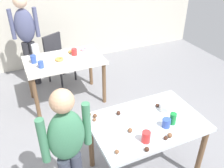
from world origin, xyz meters
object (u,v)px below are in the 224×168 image
(person_adult_far, at_px, (26,33))
(mixing_bowl, at_px, (168,107))
(pitcher_far, at_px, (36,51))
(soda_can, at_px, (173,119))
(person_girl_near, at_px, (68,147))
(chair_far_table, at_px, (57,56))
(dining_table_near, at_px, (146,129))
(dining_table_far, at_px, (65,65))

(person_adult_far, bearing_deg, mixing_bowl, -65.73)
(person_adult_far, xyz_separation_m, pitcher_far, (0.05, -0.54, -0.11))
(soda_can, bearing_deg, person_girl_near, 178.16)
(mixing_bowl, xyz_separation_m, pitcher_far, (-1.06, 1.93, 0.07))
(mixing_bowl, relative_size, soda_can, 1.41)
(chair_far_table, relative_size, pitcher_far, 4.08)
(chair_far_table, height_order, soda_can, soda_can)
(mixing_bowl, distance_m, soda_can, 0.21)
(mixing_bowl, xyz_separation_m, soda_can, (-0.09, -0.20, 0.02))
(person_adult_far, relative_size, pitcher_far, 7.51)
(chair_far_table, xyz_separation_m, mixing_bowl, (0.65, -2.43, 0.29))
(chair_far_table, relative_size, person_adult_far, 0.54)
(dining_table_near, xyz_separation_m, soda_can, (0.21, -0.13, 0.17))
(dining_table_far, bearing_deg, mixing_bowl, -67.82)
(dining_table_near, relative_size, chair_far_table, 1.31)
(person_girl_near, relative_size, person_adult_far, 0.88)
(chair_far_table, bearing_deg, pitcher_far, -129.76)
(dining_table_near, bearing_deg, mixing_bowl, 12.03)
(dining_table_near, bearing_deg, pitcher_far, 111.01)
(soda_can, relative_size, pitcher_far, 0.57)
(dining_table_far, xyz_separation_m, person_girl_near, (-0.45, -1.87, 0.19))
(chair_far_table, distance_m, mixing_bowl, 2.53)
(person_girl_near, distance_m, pitcher_far, 2.10)
(dining_table_near, height_order, soda_can, soda_can)
(chair_far_table, distance_m, person_adult_far, 0.66)
(soda_can, height_order, pitcher_far, pitcher_far)
(dining_table_near, height_order, person_girl_near, person_girl_near)
(dining_table_near, height_order, chair_far_table, chair_far_table)
(dining_table_far, bearing_deg, dining_table_near, -77.31)
(dining_table_far, distance_m, soda_can, 2.01)
(dining_table_far, relative_size, pitcher_far, 5.50)
(dining_table_far, height_order, mixing_bowl, mixing_bowl)
(chair_far_table, xyz_separation_m, person_girl_near, (-0.50, -2.59, 0.34))
(dining_table_far, distance_m, chair_far_table, 0.74)
(chair_far_table, distance_m, pitcher_far, 0.74)
(dining_table_near, height_order, pitcher_far, pitcher_far)
(dining_table_far, xyz_separation_m, mixing_bowl, (0.70, -1.71, 0.15))
(mixing_bowl, bearing_deg, person_girl_near, -171.98)
(dining_table_near, bearing_deg, soda_can, -32.01)
(person_adult_far, height_order, pitcher_far, person_adult_far)
(person_adult_far, bearing_deg, person_girl_near, -90.78)
(pitcher_far, bearing_deg, person_girl_near, -92.32)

